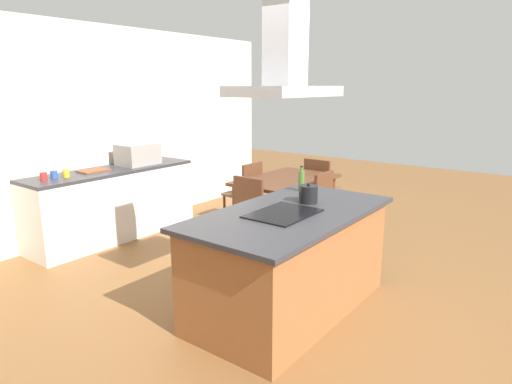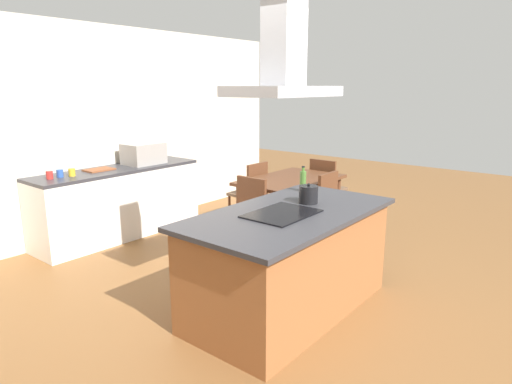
{
  "view_description": "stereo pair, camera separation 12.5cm",
  "coord_description": "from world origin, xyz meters",
  "px_view_note": "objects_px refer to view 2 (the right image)",
  "views": [
    {
      "loc": [
        -3.08,
        -1.96,
        1.93
      ],
      "look_at": [
        0.04,
        0.4,
        1.0
      ],
      "focal_mm": 31.37,
      "sensor_mm": 36.0,
      "label": 1
    },
    {
      "loc": [
        -3.0,
        -2.06,
        1.93
      ],
      "look_at": [
        0.04,
        0.4,
        1.0
      ],
      "focal_mm": 31.37,
      "sensor_mm": 36.0,
      "label": 2
    }
  ],
  "objects_px": {
    "cooktop": "(282,214)",
    "coffee_mug_yellow": "(72,172)",
    "coffee_mug_blue": "(60,173)",
    "dining_table": "(291,185)",
    "tea_kettle": "(308,194)",
    "chair_facing_island": "(335,204)",
    "chair_facing_back_wall": "(252,189)",
    "countertop_microwave": "(144,154)",
    "chair_at_left_end": "(246,211)",
    "olive_oil_bottle": "(303,181)",
    "cutting_board": "(99,170)",
    "range_hood": "(284,63)",
    "chair_at_right_end": "(326,185)",
    "coffee_mug_red": "(50,175)"
  },
  "relations": [
    {
      "from": "coffee_mug_blue",
      "to": "dining_table",
      "type": "bearing_deg",
      "value": -37.46
    },
    {
      "from": "olive_oil_bottle",
      "to": "chair_facing_back_wall",
      "type": "height_order",
      "value": "olive_oil_bottle"
    },
    {
      "from": "olive_oil_bottle",
      "to": "coffee_mug_yellow",
      "type": "distance_m",
      "value": 2.74
    },
    {
      "from": "coffee_mug_blue",
      "to": "dining_table",
      "type": "distance_m",
      "value": 2.82
    },
    {
      "from": "chair_at_right_end",
      "to": "coffee_mug_yellow",
      "type": "bearing_deg",
      "value": 151.21
    },
    {
      "from": "coffee_mug_red",
      "to": "chair_at_right_end",
      "type": "distance_m",
      "value": 3.71
    },
    {
      "from": "olive_oil_bottle",
      "to": "chair_facing_back_wall",
      "type": "bearing_deg",
      "value": 55.52
    },
    {
      "from": "cutting_board",
      "to": "chair_facing_back_wall",
      "type": "bearing_deg",
      "value": -32.32
    },
    {
      "from": "chair_facing_island",
      "to": "chair_facing_back_wall",
      "type": "distance_m",
      "value": 1.33
    },
    {
      "from": "coffee_mug_yellow",
      "to": "range_hood",
      "type": "distance_m",
      "value": 3.08
    },
    {
      "from": "olive_oil_bottle",
      "to": "countertop_microwave",
      "type": "height_order",
      "value": "countertop_microwave"
    },
    {
      "from": "cooktop",
      "to": "coffee_mug_red",
      "type": "relative_size",
      "value": 6.67
    },
    {
      "from": "olive_oil_bottle",
      "to": "chair_facing_island",
      "type": "bearing_deg",
      "value": 10.96
    },
    {
      "from": "cutting_board",
      "to": "cooktop",
      "type": "bearing_deg",
      "value": -93.14
    },
    {
      "from": "olive_oil_bottle",
      "to": "coffee_mug_red",
      "type": "bearing_deg",
      "value": 116.81
    },
    {
      "from": "olive_oil_bottle",
      "to": "coffee_mug_blue",
      "type": "xyz_separation_m",
      "value": [
        -1.17,
        2.57,
        -0.06
      ]
    },
    {
      "from": "coffee_mug_red",
      "to": "chair_at_left_end",
      "type": "xyz_separation_m",
      "value": [
        1.44,
        -1.7,
        -0.44
      ]
    },
    {
      "from": "range_hood",
      "to": "chair_facing_island",
      "type": "bearing_deg",
      "value": 15.75
    },
    {
      "from": "tea_kettle",
      "to": "countertop_microwave",
      "type": "xyz_separation_m",
      "value": [
        0.36,
        2.85,
        0.06
      ]
    },
    {
      "from": "range_hood",
      "to": "dining_table",
      "type": "bearing_deg",
      "value": 32.6
    },
    {
      "from": "coffee_mug_yellow",
      "to": "chair_at_right_end",
      "type": "height_order",
      "value": "coffee_mug_yellow"
    },
    {
      "from": "coffee_mug_yellow",
      "to": "cutting_board",
      "type": "bearing_deg",
      "value": 11.38
    },
    {
      "from": "coffee_mug_red",
      "to": "coffee_mug_yellow",
      "type": "height_order",
      "value": "same"
    },
    {
      "from": "coffee_mug_blue",
      "to": "coffee_mug_red",
      "type": "bearing_deg",
      "value": -176.91
    },
    {
      "from": "range_hood",
      "to": "coffee_mug_blue",
      "type": "bearing_deg",
      "value": 97.19
    },
    {
      "from": "tea_kettle",
      "to": "chair_facing_island",
      "type": "distance_m",
      "value": 1.57
    },
    {
      "from": "cooktop",
      "to": "chair_at_right_end",
      "type": "bearing_deg",
      "value": 23.2
    },
    {
      "from": "cooktop",
      "to": "chair_at_left_end",
      "type": "bearing_deg",
      "value": 51.55
    },
    {
      "from": "countertop_microwave",
      "to": "chair_at_left_end",
      "type": "height_order",
      "value": "countertop_microwave"
    },
    {
      "from": "cooktop",
      "to": "olive_oil_bottle",
      "type": "relative_size",
      "value": 2.35
    },
    {
      "from": "cooktop",
      "to": "coffee_mug_yellow",
      "type": "relative_size",
      "value": 6.67
    },
    {
      "from": "tea_kettle",
      "to": "dining_table",
      "type": "relative_size",
      "value": 0.16
    },
    {
      "from": "tea_kettle",
      "to": "olive_oil_bottle",
      "type": "xyz_separation_m",
      "value": [
        0.36,
        0.29,
        0.03
      ]
    },
    {
      "from": "range_hood",
      "to": "cooktop",
      "type": "bearing_deg",
      "value": 0.0
    },
    {
      "from": "countertop_microwave",
      "to": "range_hood",
      "type": "xyz_separation_m",
      "value": [
        -0.81,
        -2.88,
        1.06
      ]
    },
    {
      "from": "coffee_mug_red",
      "to": "chair_facing_back_wall",
      "type": "bearing_deg",
      "value": -23.72
    },
    {
      "from": "tea_kettle",
      "to": "coffee_mug_blue",
      "type": "bearing_deg",
      "value": 105.84
    },
    {
      "from": "cutting_board",
      "to": "chair_facing_back_wall",
      "type": "relative_size",
      "value": 0.38
    },
    {
      "from": "chair_facing_back_wall",
      "to": "chair_at_left_end",
      "type": "bearing_deg",
      "value": -143.99
    },
    {
      "from": "dining_table",
      "to": "chair_facing_island",
      "type": "height_order",
      "value": "chair_facing_island"
    },
    {
      "from": "olive_oil_bottle",
      "to": "chair_facing_back_wall",
      "type": "relative_size",
      "value": 0.29
    },
    {
      "from": "coffee_mug_blue",
      "to": "dining_table",
      "type": "height_order",
      "value": "coffee_mug_blue"
    },
    {
      "from": "chair_at_right_end",
      "to": "chair_at_left_end",
      "type": "height_order",
      "value": "same"
    },
    {
      "from": "olive_oil_bottle",
      "to": "chair_at_right_end",
      "type": "bearing_deg",
      "value": 23.82
    },
    {
      "from": "cooktop",
      "to": "cutting_board",
      "type": "bearing_deg",
      "value": 86.86
    },
    {
      "from": "countertop_microwave",
      "to": "dining_table",
      "type": "distance_m",
      "value": 2.02
    },
    {
      "from": "cutting_board",
      "to": "chair_at_left_end",
      "type": "xyz_separation_m",
      "value": [
        0.78,
        -1.74,
        -0.4
      ]
    },
    {
      "from": "olive_oil_bottle",
      "to": "cutting_board",
      "type": "height_order",
      "value": "olive_oil_bottle"
    },
    {
      "from": "countertop_microwave",
      "to": "chair_at_left_end",
      "type": "bearing_deg",
      "value": -85.55
    },
    {
      "from": "coffee_mug_blue",
      "to": "cutting_board",
      "type": "distance_m",
      "value": 0.53
    }
  ]
}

